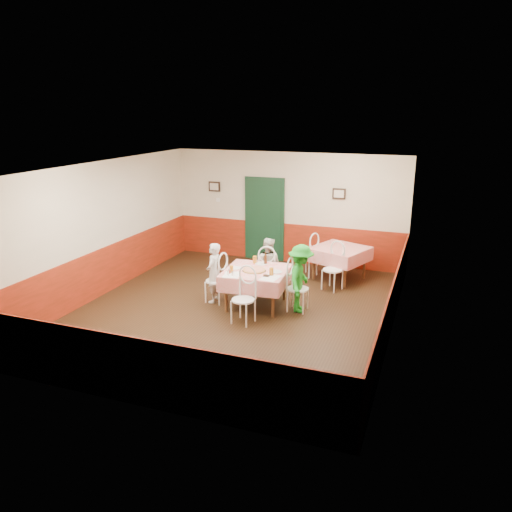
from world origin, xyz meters
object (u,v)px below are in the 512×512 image
(second_table, at_px, (339,264))
(beer_bottle, at_px, (265,259))
(glass_a, at_px, (231,269))
(diner_far, at_px, (268,265))
(chair_left, at_px, (216,281))
(wallet, at_px, (266,276))
(chair_second_a, at_px, (308,257))
(main_table, at_px, (256,288))
(chair_second_b, at_px, (333,270))
(glass_b, at_px, (271,272))
(chair_far, at_px, (267,272))
(diner_left, at_px, (214,273))
(diner_right, at_px, (301,278))
(chair_right, at_px, (298,289))
(pizza, at_px, (254,270))
(chair_near, at_px, (243,300))
(glass_c, at_px, (255,260))

(second_table, xyz_separation_m, beer_bottle, (-1.19, -1.79, 0.50))
(glass_a, distance_m, diner_far, 1.26)
(chair_left, distance_m, wallet, 1.23)
(chair_second_a, distance_m, glass_a, 2.69)
(main_table, relative_size, chair_second_b, 1.36)
(glass_b, bearing_deg, chair_far, 113.22)
(glass_a, xyz_separation_m, glass_b, (0.79, 0.10, 0.01))
(glass_a, height_order, wallet, glass_a)
(diner_left, bearing_deg, glass_b, 79.09)
(wallet, distance_m, diner_far, 1.25)
(diner_right, bearing_deg, chair_second_a, 7.08)
(second_table, height_order, chair_second_a, chair_second_a)
(chair_right, distance_m, pizza, 0.93)
(chair_near, distance_m, diner_far, 1.76)
(glass_a, bearing_deg, chair_left, 152.09)
(pizza, bearing_deg, second_table, 61.13)
(chair_far, xyz_separation_m, glass_c, (-0.12, -0.43, 0.39))
(pizza, bearing_deg, chair_second_a, 77.51)
(beer_bottle, relative_size, diner_far, 0.19)
(wallet, bearing_deg, chair_far, 104.34)
(main_table, distance_m, second_table, 2.54)
(chair_right, distance_m, wallet, 0.71)
(chair_far, height_order, diner_far, diner_far)
(wallet, bearing_deg, glass_c, 121.32)
(chair_second_a, relative_size, wallet, 8.18)
(diner_right, bearing_deg, diner_far, 45.33)
(beer_bottle, relative_size, diner_right, 0.17)
(chair_right, xyz_separation_m, diner_far, (-0.91, 0.84, 0.15))
(chair_second_b, height_order, beer_bottle, beer_bottle)
(diner_left, bearing_deg, beer_bottle, 112.32)
(second_table, bearing_deg, main_table, -119.11)
(glass_b, bearing_deg, glass_a, -172.54)
(chair_far, relative_size, chair_near, 1.00)
(beer_bottle, distance_m, diner_right, 0.95)
(pizza, xyz_separation_m, glass_b, (0.40, -0.14, 0.06))
(main_table, height_order, diner_left, diner_left)
(glass_c, relative_size, wallet, 1.38)
(glass_b, xyz_separation_m, diner_left, (-1.28, 0.13, -0.21))
(chair_second_a, distance_m, diner_far, 1.44)
(chair_second_a, bearing_deg, glass_a, 2.03)
(main_table, bearing_deg, chair_far, 94.07)
(diner_left, bearing_deg, wallet, 74.59)
(main_table, height_order, second_table, same)
(main_table, distance_m, chair_far, 0.85)
(main_table, height_order, beer_bottle, beer_bottle)
(diner_far, bearing_deg, wallet, 107.55)
(chair_second_a, relative_size, glass_b, 6.10)
(second_table, relative_size, diner_right, 0.83)
(chair_left, bearing_deg, glass_a, 67.99)
(chair_left, distance_m, chair_right, 1.70)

